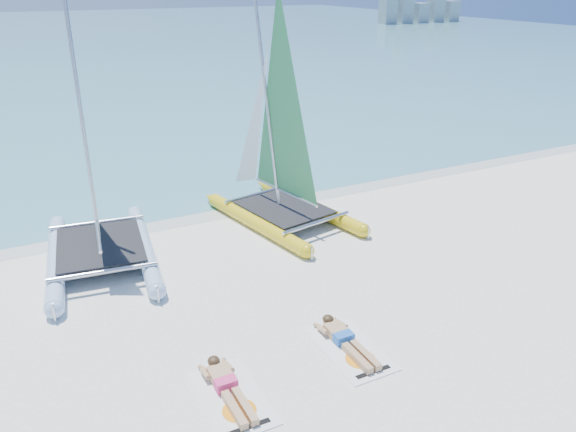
{
  "coord_description": "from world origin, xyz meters",
  "views": [
    {
      "loc": [
        -4.76,
        -9.27,
        6.43
      ],
      "look_at": [
        0.57,
        1.2,
        1.41
      ],
      "focal_mm": 35.0,
      "sensor_mm": 36.0,
      "label": 1
    }
  ],
  "objects_px": {
    "catamaran_blue": "(90,178)",
    "catamaran_yellow": "(273,145)",
    "towel_b": "(350,349)",
    "sunbather_b": "(345,339)",
    "sunbather_a": "(227,385)",
    "towel_a": "(231,398)"
  },
  "relations": [
    {
      "from": "sunbather_a",
      "to": "sunbather_b",
      "type": "height_order",
      "value": "same"
    },
    {
      "from": "catamaran_blue",
      "to": "towel_b",
      "type": "height_order",
      "value": "catamaran_blue"
    },
    {
      "from": "catamaran_yellow",
      "to": "towel_a",
      "type": "bearing_deg",
      "value": -131.93
    },
    {
      "from": "towel_a",
      "to": "catamaran_blue",
      "type": "bearing_deg",
      "value": 99.28
    },
    {
      "from": "catamaran_blue",
      "to": "sunbather_a",
      "type": "bearing_deg",
      "value": -73.39
    },
    {
      "from": "towel_b",
      "to": "sunbather_b",
      "type": "xyz_separation_m",
      "value": [
        0.0,
        0.19,
        0.11
      ]
    },
    {
      "from": "catamaran_yellow",
      "to": "sunbather_a",
      "type": "relative_size",
      "value": 3.88
    },
    {
      "from": "catamaran_blue",
      "to": "towel_a",
      "type": "height_order",
      "value": "catamaran_blue"
    },
    {
      "from": "catamaran_yellow",
      "to": "sunbather_a",
      "type": "xyz_separation_m",
      "value": [
        -3.99,
        -6.48,
        -1.99
      ]
    },
    {
      "from": "catamaran_blue",
      "to": "catamaran_yellow",
      "type": "relative_size",
      "value": 1.05
    },
    {
      "from": "towel_b",
      "to": "sunbather_a",
      "type": "bearing_deg",
      "value": -179.45
    },
    {
      "from": "catamaran_blue",
      "to": "catamaran_yellow",
      "type": "bearing_deg",
      "value": 13.3
    },
    {
      "from": "catamaran_yellow",
      "to": "sunbather_b",
      "type": "height_order",
      "value": "catamaran_yellow"
    },
    {
      "from": "catamaran_blue",
      "to": "sunbather_a",
      "type": "distance_m",
      "value": 6.34
    },
    {
      "from": "sunbather_a",
      "to": "sunbather_b",
      "type": "relative_size",
      "value": 1.0
    },
    {
      "from": "towel_b",
      "to": "catamaran_blue",
      "type": "bearing_deg",
      "value": 120.42
    },
    {
      "from": "towel_a",
      "to": "towel_b",
      "type": "xyz_separation_m",
      "value": [
        2.47,
        0.22,
        0.0
      ]
    },
    {
      "from": "catamaran_blue",
      "to": "sunbather_b",
      "type": "xyz_separation_m",
      "value": [
        3.47,
        -5.72,
        -1.98
      ]
    },
    {
      "from": "catamaran_yellow",
      "to": "sunbather_a",
      "type": "distance_m",
      "value": 7.87
    },
    {
      "from": "sunbather_b",
      "to": "catamaran_yellow",
      "type": "bearing_deg",
      "value": 76.36
    },
    {
      "from": "towel_b",
      "to": "sunbather_b",
      "type": "relative_size",
      "value": 1.07
    },
    {
      "from": "sunbather_a",
      "to": "catamaran_yellow",
      "type": "bearing_deg",
      "value": 58.39
    }
  ]
}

